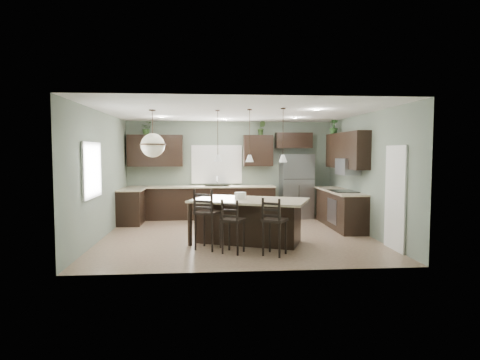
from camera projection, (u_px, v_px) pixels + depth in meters
name	position (u px, v px, depth m)	size (l,w,h in m)	color
ground	(237.00, 236.00, 9.16)	(6.00, 6.00, 0.00)	#9E8466
pantry_door	(395.00, 198.00, 7.78)	(0.04, 0.82, 2.04)	white
window_back	(217.00, 164.00, 11.74)	(1.35, 0.02, 1.00)	white
window_left	(91.00, 170.00, 8.02)	(0.02, 1.10, 1.00)	white
left_return_cabs	(131.00, 207.00, 10.61)	(0.60, 0.90, 0.90)	black
left_return_countertop	(131.00, 190.00, 10.58)	(0.66, 0.96, 0.04)	beige
back_lower_cabs	(201.00, 203.00, 11.50)	(4.20, 0.60, 0.90)	black
back_countertop	(201.00, 187.00, 11.45)	(4.20, 0.66, 0.04)	beige
sink_inset	(217.00, 186.00, 11.48)	(0.70, 0.45, 0.01)	gray
faucet	(217.00, 181.00, 11.44)	(0.02, 0.02, 0.28)	silver
back_upper_left	(155.00, 151.00, 11.42)	(1.55, 0.34, 0.90)	black
back_upper_right	(258.00, 151.00, 11.65)	(0.85, 0.34, 0.90)	black
fridge_header	(294.00, 140.00, 11.71)	(1.05, 0.34, 0.45)	black
right_lower_cabs	(340.00, 209.00, 10.21)	(0.60, 2.35, 0.90)	black
right_countertop	(340.00, 191.00, 10.18)	(0.66, 2.35, 0.04)	beige
cooktop	(343.00, 191.00, 9.90)	(0.58, 0.75, 0.02)	black
wall_oven_front	(332.00, 211.00, 9.91)	(0.01, 0.72, 0.60)	gray
right_upper_cabs	(346.00, 150.00, 10.12)	(0.34, 2.35, 0.90)	black
microwave	(348.00, 167.00, 9.87)	(0.40, 0.75, 0.40)	gray
refrigerator	(296.00, 186.00, 11.64)	(0.90, 0.74, 1.85)	gray
kitchen_island	(249.00, 221.00, 8.40)	(2.33, 1.33, 0.92)	black
serving_dish	(240.00, 196.00, 8.42)	(0.24, 0.24, 0.14)	white
bar_stool_left	(208.00, 219.00, 7.84)	(0.45, 0.45, 1.20)	black
bar_stool_center	(233.00, 226.00, 7.55)	(0.38, 0.38, 1.04)	black
bar_stool_right	(275.00, 226.00, 7.39)	(0.40, 0.40, 1.08)	black
pendant_left	(218.00, 136.00, 8.48)	(0.17, 0.17, 1.10)	silver
pendant_center	(250.00, 136.00, 8.28)	(0.17, 0.17, 1.10)	white
pendant_right	(283.00, 135.00, 8.07)	(0.17, 0.17, 1.10)	white
chandelier	(153.00, 134.00, 8.40)	(0.54, 0.54, 1.00)	#F4EBC7
plant_back_left	(147.00, 128.00, 11.33)	(0.33, 0.29, 0.37)	#2B481F
plant_back_right	(261.00, 128.00, 11.58)	(0.22, 0.18, 0.41)	#314C21
plant_right_wall	(334.00, 127.00, 11.02)	(0.23, 0.23, 0.41)	#274D22
room_shell	(237.00, 161.00, 9.04)	(6.00, 6.00, 6.00)	slate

